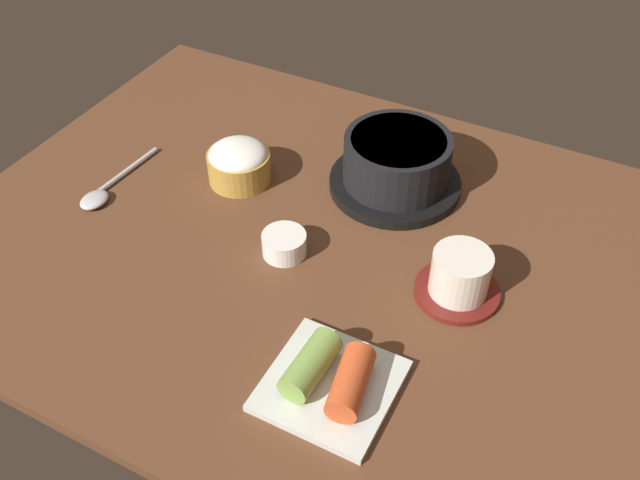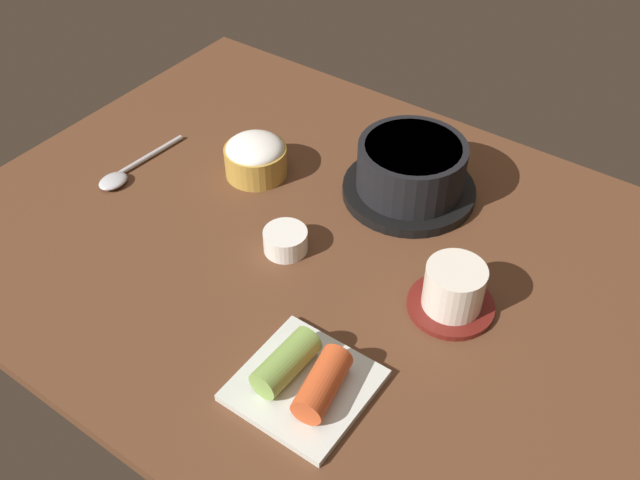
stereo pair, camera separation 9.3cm
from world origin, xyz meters
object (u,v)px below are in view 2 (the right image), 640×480
at_px(banchan_cup_center, 285,240).
at_px(rice_bowl, 256,156).
at_px(stone_pot, 411,171).
at_px(tea_cup_with_saucer, 452,292).
at_px(kimchi_plate, 304,379).
at_px(spoon, 123,174).

bearing_deg(banchan_cup_center, rice_bowl, 142.08).
distance_m(rice_bowl, banchan_cup_center, 0.18).
bearing_deg(rice_bowl, banchan_cup_center, -37.92).
relative_size(stone_pot, tea_cup_with_saucer, 1.79).
bearing_deg(kimchi_plate, tea_cup_with_saucer, 68.82).
xyz_separation_m(stone_pot, banchan_cup_center, (-0.08, -0.20, -0.03)).
relative_size(stone_pot, rice_bowl, 2.07).
height_order(tea_cup_with_saucer, banchan_cup_center, tea_cup_with_saucer).
xyz_separation_m(tea_cup_with_saucer, kimchi_plate, (-0.08, -0.20, -0.01)).
xyz_separation_m(rice_bowl, banchan_cup_center, (0.14, -0.11, -0.01)).
distance_m(banchan_cup_center, spoon, 0.30).
bearing_deg(tea_cup_with_saucer, kimchi_plate, -111.18).
bearing_deg(tea_cup_with_saucer, banchan_cup_center, -171.97).
height_order(stone_pot, banchan_cup_center, stone_pot).
xyz_separation_m(rice_bowl, tea_cup_with_saucer, (0.37, -0.08, -0.00)).
height_order(kimchi_plate, spoon, kimchi_plate).
height_order(banchan_cup_center, kimchi_plate, kimchi_plate).
distance_m(stone_pot, rice_bowl, 0.23).
relative_size(rice_bowl, banchan_cup_center, 1.57).
relative_size(kimchi_plate, spoon, 0.85).
xyz_separation_m(stone_pot, kimchi_plate, (0.08, -0.37, -0.03)).
bearing_deg(stone_pot, rice_bowl, -157.25).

